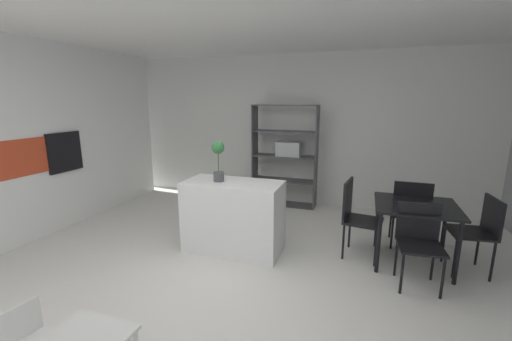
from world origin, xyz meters
TOP-DOWN VIEW (x-y plane):
  - ground_plane at (0.00, 0.00)m, footprint 9.95×9.95m
  - ceiling_slab at (0.00, 0.00)m, footprint 7.23×6.36m
  - back_partition at (0.00, 3.15)m, footprint 7.23×0.06m
  - cabinet_niche_splashback at (-2.93, -0.16)m, footprint 0.01×1.29m
  - built_in_oven at (-2.91, 0.75)m, footprint 0.06×0.57m
  - kitchen_island at (-0.17, 0.78)m, footprint 1.26×0.60m
  - potted_plant_on_island at (-0.35, 0.76)m, footprint 0.16×0.16m
  - open_bookshelf at (0.03, 2.84)m, footprint 1.19×0.34m
  - child_chair_left at (-0.69, -1.59)m, footprint 0.29×0.29m
  - dining_table at (2.02, 1.13)m, footprint 0.91×0.83m
  - dining_chair_far at (2.02, 1.56)m, footprint 0.46×0.45m
  - dining_chair_island_side at (1.34, 1.15)m, footprint 0.50×0.50m
  - dining_chair_window_side at (2.69, 1.14)m, footprint 0.48×0.48m
  - dining_chair_near at (2.01, 0.69)m, footprint 0.47×0.45m

SIDE VIEW (x-z plane):
  - ground_plane at x=0.00m, z-range 0.00..0.00m
  - child_chair_left at x=-0.69m, z-range 0.04..0.63m
  - kitchen_island at x=-0.17m, z-range 0.00..0.93m
  - dining_chair_near at x=2.01m, z-range 0.09..0.97m
  - dining_chair_window_side at x=2.69m, z-range 0.10..1.00m
  - dining_chair_far at x=2.02m, z-range 0.09..1.03m
  - dining_chair_island_side at x=1.34m, z-range 0.09..1.06m
  - dining_table at x=2.02m, z-range 0.29..1.04m
  - open_bookshelf at x=0.03m, z-range 0.05..1.91m
  - built_in_oven at x=-2.91m, z-range 0.88..1.48m
  - cabinet_niche_splashback at x=-2.93m, z-range 0.95..1.45m
  - potted_plant_on_island at x=-0.35m, z-range 0.98..1.50m
  - back_partition at x=0.00m, z-range 0.00..2.78m
  - ceiling_slab at x=0.00m, z-range 2.78..2.84m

